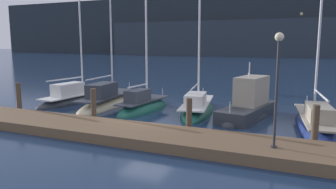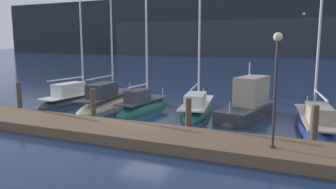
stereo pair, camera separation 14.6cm
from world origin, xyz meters
name	(u,v)px [view 1 (the left image)]	position (x,y,z in m)	size (l,w,h in m)	color
ground_plane	(146,125)	(0.00, 0.00, 0.00)	(400.00, 400.00, 0.00)	#192D4C
dock	(121,132)	(0.00, -2.47, 0.23)	(24.32, 2.80, 0.45)	brown
mooring_pile_0	(19,99)	(-8.12, -0.82, 0.96)	(0.28, 0.28, 1.93)	#4C3D2D
mooring_pile_1	(94,106)	(-2.71, -0.82, 0.94)	(0.28, 0.28, 1.88)	#4C3D2D
mooring_pile_2	(189,116)	(2.71, -0.82, 0.87)	(0.28, 0.28, 1.73)	#4C3D2D
mooring_pile_3	(315,127)	(8.12, -0.82, 0.91)	(0.28, 0.28, 1.82)	#4C3D2D
sailboat_berth_1	(77,99)	(-8.00, 4.28, 0.18)	(2.28, 7.68, 10.01)	#2D3338
sailboat_berth_2	(108,102)	(-4.93, 3.82, 0.21)	(2.72, 7.76, 10.62)	beige
sailboat_berth_3	(143,109)	(-1.82, 3.12, 0.15)	(2.01, 5.47, 8.67)	#195647
sailboat_berth_4	(197,110)	(1.46, 4.11, 0.14)	(3.05, 7.00, 9.23)	#195647
motorboat_berth_5	(248,111)	(4.63, 3.89, 0.40)	(2.99, 6.07, 3.87)	#2D3338
sailboat_berth_6	(315,127)	(8.19, 2.51, 0.13)	(2.66, 7.60, 9.86)	navy
channel_buoy	(248,85)	(2.97, 13.65, 0.63)	(1.41, 1.41, 1.76)	gold
dock_lamppost	(278,72)	(6.72, -2.72, 3.24)	(0.32, 0.32, 4.20)	#2D2D33
hillside_backdrop	(294,26)	(2.15, 102.93, 9.75)	(240.00, 23.00, 21.13)	#232B33
rowboat_adrift	(67,90)	(-12.74, 8.74, 0.00)	(2.78, 1.19, 0.56)	#2D3338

